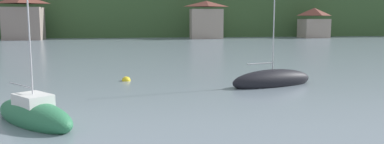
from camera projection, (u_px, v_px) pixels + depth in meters
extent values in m
cube|color=#38562D|center=(144.00, 3.00, 102.99)|extent=(352.00, 43.56, 16.39)
ellipsoid|color=#2D4C28|center=(232.00, 13.00, 118.05)|extent=(246.40, 30.49, 37.89)
cube|color=gray|center=(24.00, 24.00, 73.25)|extent=(6.95, 4.62, 6.17)
cube|color=gray|center=(206.00, 24.00, 77.90)|extent=(6.39, 3.31, 5.95)
pyramid|color=brown|center=(206.00, 4.00, 77.36)|extent=(6.71, 3.47, 1.16)
cube|color=gray|center=(314.00, 28.00, 82.25)|extent=(5.43, 4.73, 3.97)
pyramid|color=brown|center=(314.00, 12.00, 81.78)|extent=(5.70, 4.96, 1.65)
ellipsoid|color=black|center=(272.00, 81.00, 22.43)|extent=(5.60, 3.09, 1.31)
cylinder|color=#B7B7BC|center=(274.00, 25.00, 21.99)|extent=(0.06, 0.06, 5.74)
cylinder|color=#ADADB2|center=(260.00, 63.00, 21.89)|extent=(1.71, 0.60, 0.06)
ellipsoid|color=#2D754C|center=(34.00, 116.00, 14.29)|extent=(4.19, 4.58, 1.18)
cylinder|color=#B7B7BC|center=(29.00, 26.00, 13.83)|extent=(0.06, 0.06, 6.03)
cylinder|color=#ADADB2|center=(21.00, 85.00, 14.75)|extent=(1.23, 1.44, 0.05)
cube|color=silver|center=(33.00, 101.00, 14.21)|extent=(1.69, 1.74, 0.50)
sphere|color=yellow|center=(126.00, 81.00, 24.19)|extent=(0.55, 0.55, 0.55)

